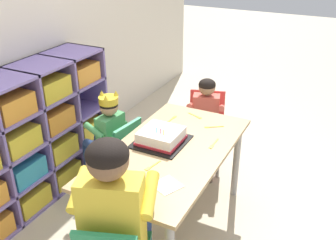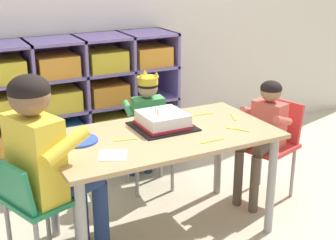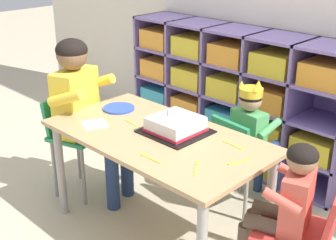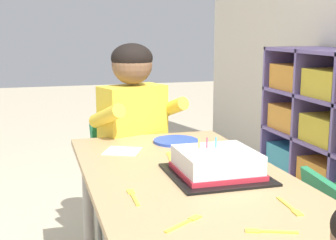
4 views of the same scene
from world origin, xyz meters
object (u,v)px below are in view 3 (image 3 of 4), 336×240
at_px(activity_table, 157,148).
at_px(classroom_chair_adult_side, 73,133).
at_px(classroom_chair_blue, 240,156).
at_px(fork_near_cake_tray, 238,162).
at_px(fork_scattered_mid_table, 150,158).
at_px(adult_helper_seated, 84,103).
at_px(guest_at_table_side, 286,202).
at_px(classroom_chair_guest_side, 306,231).
at_px(birthday_cake_on_tray, 176,126).
at_px(child_with_crown, 253,130).
at_px(paper_plate_stack, 119,108).
at_px(fork_beside_plate_stack, 197,167).
at_px(fork_by_napkin, 131,122).
at_px(fork_near_child_seat, 234,145).

distance_m(activity_table, classroom_chair_adult_side, 0.75).
distance_m(classroom_chair_blue, fork_near_cake_tray, 0.63).
height_order(classroom_chair_blue, fork_scattered_mid_table, fork_scattered_mid_table).
distance_m(adult_helper_seated, guest_at_table_side, 1.40).
bearing_deg(classroom_chair_guest_side, birthday_cake_on_tray, -107.09).
bearing_deg(activity_table, guest_at_table_side, 4.76).
bearing_deg(classroom_chair_adult_side, fork_scattered_mid_table, -119.86).
relative_size(activity_table, classroom_chair_guest_side, 1.92).
height_order(child_with_crown, adult_helper_seated, adult_helper_seated).
height_order(paper_plate_stack, fork_beside_plate_stack, paper_plate_stack).
bearing_deg(classroom_chair_blue, paper_plate_stack, 41.70).
distance_m(guest_at_table_side, fork_by_napkin, 0.99).
relative_size(classroom_chair_blue, classroom_chair_adult_side, 0.95).
xyz_separation_m(activity_table, fork_by_napkin, (-0.22, 0.01, 0.08)).
height_order(guest_at_table_side, paper_plate_stack, guest_at_table_side).
bearing_deg(adult_helper_seated, activity_table, -107.85).
relative_size(activity_table, fork_near_child_seat, 9.02).
height_order(child_with_crown, fork_near_child_seat, child_with_crown).
distance_m(birthday_cake_on_tray, fork_near_child_seat, 0.34).
xyz_separation_m(classroom_chair_adult_side, guest_at_table_side, (1.49, 0.12, 0.09)).
xyz_separation_m(child_with_crown, fork_scattered_mid_table, (-0.02, -0.84, 0.11)).
relative_size(activity_table, adult_helper_seated, 1.19).
bearing_deg(classroom_chair_adult_side, fork_beside_plate_stack, -113.44).
xyz_separation_m(classroom_chair_adult_side, fork_near_cake_tray, (1.24, 0.09, 0.21)).
height_order(activity_table, classroom_chair_adult_side, classroom_chair_adult_side).
xyz_separation_m(classroom_chair_blue, child_with_crown, (0.01, 0.10, 0.14)).
relative_size(adult_helper_seated, fork_near_child_seat, 7.60).
bearing_deg(classroom_chair_adult_side, fork_near_cake_tray, -105.06).
xyz_separation_m(adult_helper_seated, fork_scattered_mid_table, (0.81, -0.20, -0.02)).
xyz_separation_m(guest_at_table_side, fork_by_napkin, (-0.98, -0.06, 0.11)).
xyz_separation_m(classroom_chair_adult_side, fork_near_child_seat, (1.11, 0.23, 0.21)).
height_order(classroom_chair_guest_side, fork_by_napkin, classroom_chair_guest_side).
relative_size(child_with_crown, fork_by_napkin, 6.50).
xyz_separation_m(classroom_chair_blue, fork_beside_plate_stack, (0.21, -0.65, 0.25)).
xyz_separation_m(child_with_crown, fork_near_cake_tray, (0.31, -0.58, 0.11)).
height_order(child_with_crown, guest_at_table_side, child_with_crown).
distance_m(activity_table, classroom_chair_guest_side, 0.88).
distance_m(child_with_crown, classroom_chair_adult_side, 1.15).
relative_size(child_with_crown, birthday_cake_on_tray, 2.53).
height_order(fork_scattered_mid_table, fork_by_napkin, same).
xyz_separation_m(guest_at_table_side, paper_plate_stack, (-1.20, 0.03, 0.12)).
distance_m(birthday_cake_on_tray, fork_beside_plate_stack, 0.41).
bearing_deg(fork_beside_plate_stack, fork_near_cake_tray, 115.13).
relative_size(classroom_chair_adult_side, fork_beside_plate_stack, 5.46).
relative_size(activity_table, guest_at_table_side, 1.53).
height_order(activity_table, fork_near_cake_tray, fork_near_cake_tray).
bearing_deg(fork_scattered_mid_table, guest_at_table_side, 27.00).
distance_m(fork_near_cake_tray, fork_near_child_seat, 0.18).
bearing_deg(guest_at_table_side, adult_helper_seated, -104.02).
bearing_deg(birthday_cake_on_tray, fork_near_cake_tray, -6.07).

